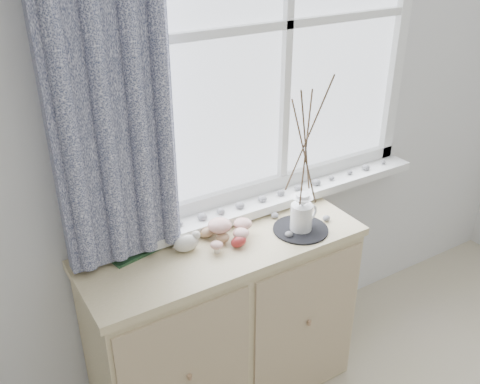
% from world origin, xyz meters
% --- Properties ---
extents(sideboard, '(1.20, 0.45, 0.85)m').
position_xyz_m(sideboard, '(-0.15, 1.75, 0.43)').
color(sideboard, beige).
rests_on(sideboard, ground).
extents(botanical_book, '(0.32, 0.19, 0.21)m').
position_xyz_m(botanical_book, '(-0.46, 1.86, 0.95)').
color(botanical_book, '#1D3C22').
rests_on(botanical_book, sideboard).
extents(toadstool_cluster, '(0.23, 0.16, 0.09)m').
position_xyz_m(toadstool_cluster, '(-0.11, 1.77, 0.90)').
color(toadstool_cluster, white).
rests_on(toadstool_cluster, sideboard).
extents(wooden_eggs, '(0.13, 0.17, 0.07)m').
position_xyz_m(wooden_eggs, '(-0.15, 1.76, 0.88)').
color(wooden_eggs, tan).
rests_on(wooden_eggs, sideboard).
extents(songbird_figurine, '(0.15, 0.07, 0.08)m').
position_xyz_m(songbird_figurine, '(-0.30, 1.79, 0.89)').
color(songbird_figurine, silver).
rests_on(songbird_figurine, sideboard).
extents(crocheted_doily, '(0.24, 0.24, 0.01)m').
position_xyz_m(crocheted_doily, '(0.19, 1.67, 0.85)').
color(crocheted_doily, black).
rests_on(crocheted_doily, sideboard).
extents(twig_pitcher, '(0.30, 0.30, 0.71)m').
position_xyz_m(twig_pitcher, '(0.19, 1.67, 1.26)').
color(twig_pitcher, white).
rests_on(twig_pitcher, crocheted_doily).
extents(sideboard_pebbles, '(0.26, 0.19, 0.02)m').
position_xyz_m(sideboard_pebbles, '(0.20, 1.71, 0.86)').
color(sideboard_pebbles, gray).
rests_on(sideboard_pebbles, sideboard).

